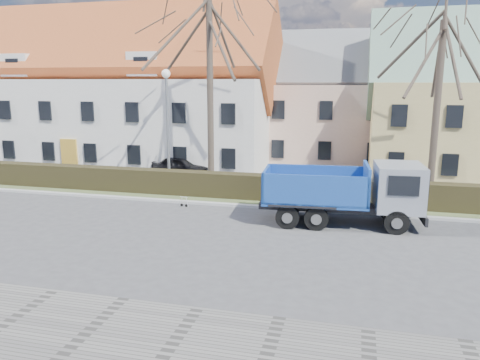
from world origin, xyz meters
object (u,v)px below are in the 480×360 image
(cart_frame, at_px, (181,201))
(parked_car_a, at_px, (181,166))
(dump_truck, at_px, (336,192))
(streetlight, at_px, (168,131))

(cart_frame, bearing_deg, parked_car_a, 111.19)
(parked_car_a, bearing_deg, dump_truck, -121.80)
(dump_truck, relative_size, cart_frame, 11.22)
(dump_truck, height_order, parked_car_a, dump_truck)
(dump_truck, xyz_separation_m, parked_car_a, (-10.26, 8.05, -0.74))
(cart_frame, bearing_deg, streetlight, 121.46)
(dump_truck, xyz_separation_m, cart_frame, (-7.55, 1.06, -1.11))
(dump_truck, bearing_deg, streetlight, 152.19)
(streetlight, xyz_separation_m, cart_frame, (1.86, -3.04, -3.11))
(dump_truck, height_order, cart_frame, dump_truck)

